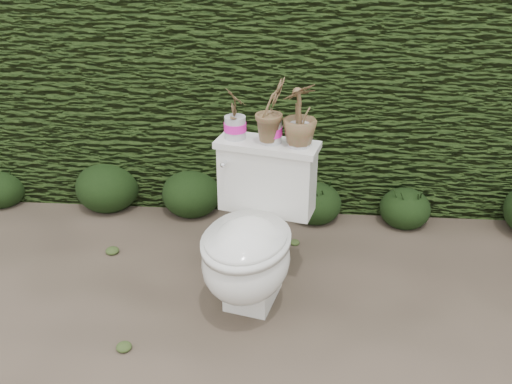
# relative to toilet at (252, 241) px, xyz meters

# --- Properties ---
(ground) EXTENTS (60.00, 60.00, 0.00)m
(ground) POSITION_rel_toilet_xyz_m (-0.09, -0.17, -0.36)
(ground) COLOR brown
(ground) RESTS_ON ground
(hedge) EXTENTS (8.00, 1.00, 1.60)m
(hedge) POSITION_rel_toilet_xyz_m (-0.09, 1.43, 0.44)
(hedge) COLOR #2B4216
(hedge) RESTS_ON ground
(toilet) EXTENTS (0.60, 0.77, 0.78)m
(toilet) POSITION_rel_toilet_xyz_m (0.00, 0.00, 0.00)
(toilet) COLOR silver
(toilet) RESTS_ON ground
(potted_plant_left) EXTENTS (0.13, 0.15, 0.24)m
(potted_plant_left) POSITION_rel_toilet_xyz_m (-0.10, 0.27, 0.54)
(potted_plant_left) COLOR #206823
(potted_plant_left) RESTS_ON toilet
(potted_plant_center) EXTENTS (0.20, 0.21, 0.30)m
(potted_plant_center) POSITION_rel_toilet_xyz_m (0.07, 0.23, 0.57)
(potted_plant_center) COLOR #206823
(potted_plant_center) RESTS_ON toilet
(potted_plant_right) EXTENTS (0.23, 0.23, 0.29)m
(potted_plant_right) POSITION_rel_toilet_xyz_m (0.21, 0.19, 0.57)
(potted_plant_right) COLOR #206823
(potted_plant_right) RESTS_ON toilet
(liriope_clump_1) EXTENTS (0.32, 0.32, 0.26)m
(liriope_clump_1) POSITION_rel_toilet_xyz_m (-1.76, 0.93, -0.23)
(liriope_clump_1) COLOR black
(liriope_clump_1) RESTS_ON ground
(liriope_clump_2) EXTENTS (0.42, 0.42, 0.33)m
(liriope_clump_2) POSITION_rel_toilet_xyz_m (-1.03, 0.94, -0.19)
(liriope_clump_2) COLOR black
(liriope_clump_2) RESTS_ON ground
(liriope_clump_3) EXTENTS (0.38, 0.38, 0.31)m
(liriope_clump_3) POSITION_rel_toilet_xyz_m (-0.47, 0.91, -0.20)
(liriope_clump_3) COLOR black
(liriope_clump_3) RESTS_ON ground
(liriope_clump_4) EXTENTS (0.33, 0.33, 0.26)m
(liriope_clump_4) POSITION_rel_toilet_xyz_m (0.33, 0.87, -0.22)
(liriope_clump_4) COLOR black
(liriope_clump_4) RESTS_ON ground
(liriope_clump_5) EXTENTS (0.32, 0.32, 0.25)m
(liriope_clump_5) POSITION_rel_toilet_xyz_m (0.89, 0.86, -0.23)
(liriope_clump_5) COLOR black
(liriope_clump_5) RESTS_ON ground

